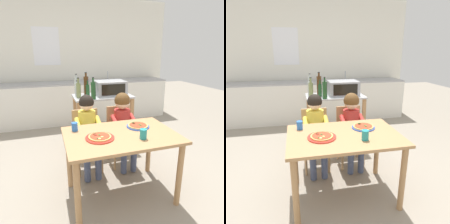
% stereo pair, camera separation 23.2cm
% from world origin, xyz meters
% --- Properties ---
extents(ground_plane, '(12.22, 12.22, 0.00)m').
position_xyz_m(ground_plane, '(0.00, 1.22, 0.00)').
color(ground_plane, gray).
extents(back_wall_tiled, '(4.52, 0.13, 2.70)m').
position_xyz_m(back_wall_tiled, '(-0.00, 3.11, 1.35)').
color(back_wall_tiled, white).
rests_on(back_wall_tiled, ground).
extents(kitchen_counter, '(4.07, 0.60, 1.10)m').
position_xyz_m(kitchen_counter, '(0.00, 2.70, 0.45)').
color(kitchen_counter, silver).
rests_on(kitchen_counter, ground).
extents(kitchen_island_cart, '(0.93, 0.53, 0.87)m').
position_xyz_m(kitchen_island_cart, '(0.16, 1.29, 0.57)').
color(kitchen_island_cart, '#B7BABF').
rests_on(kitchen_island_cart, ground).
extents(toaster_oven, '(0.48, 0.36, 0.23)m').
position_xyz_m(toaster_oven, '(0.30, 1.31, 0.99)').
color(toaster_oven, '#999BA0').
rests_on(toaster_oven, kitchen_island_cart).
extents(bottle_squat_spirits, '(0.07, 0.07, 0.25)m').
position_xyz_m(bottle_squat_spirits, '(-0.23, 1.36, 0.97)').
color(bottle_squat_spirits, '#ADB7B2').
rests_on(bottle_squat_spirits, kitchen_island_cart).
extents(bottle_brown_beer, '(0.07, 0.07, 0.32)m').
position_xyz_m(bottle_brown_beer, '(-0.03, 1.09, 1.01)').
color(bottle_brown_beer, '#1E4723').
rests_on(bottle_brown_beer, kitchen_island_cart).
extents(bottle_slim_sauce, '(0.06, 0.06, 0.26)m').
position_xyz_m(bottle_slim_sauce, '(-0.08, 1.27, 0.98)').
color(bottle_slim_sauce, '#1E4723').
rests_on(bottle_slim_sauce, kitchen_island_cart).
extents(bottle_dark_olive_oil, '(0.07, 0.07, 0.31)m').
position_xyz_m(bottle_dark_olive_oil, '(-0.23, 1.25, 0.99)').
color(bottle_dark_olive_oil, olive).
rests_on(bottle_dark_olive_oil, kitchen_island_cart).
extents(bottle_tall_green_wine, '(0.08, 0.08, 0.37)m').
position_xyz_m(bottle_tall_green_wine, '(-0.08, 1.40, 1.03)').
color(bottle_tall_green_wine, '#4C2D14').
rests_on(bottle_tall_green_wine, kitchen_island_cart).
extents(bottle_clear_vinegar, '(0.07, 0.07, 0.34)m').
position_xyz_m(bottle_clear_vinegar, '(-0.22, 1.50, 1.01)').
color(bottle_clear_vinegar, '#ADB7B2').
rests_on(bottle_clear_vinegar, kitchen_island_cart).
extents(dining_table, '(1.15, 0.78, 0.74)m').
position_xyz_m(dining_table, '(0.00, 0.00, 0.63)').
color(dining_table, '#AD7F51').
rests_on(dining_table, ground).
extents(dining_chair_left, '(0.36, 0.36, 0.81)m').
position_xyz_m(dining_chair_left, '(-0.24, 0.67, 0.48)').
color(dining_chair_left, tan).
rests_on(dining_chair_left, ground).
extents(dining_chair_right, '(0.36, 0.36, 0.81)m').
position_xyz_m(dining_chair_right, '(0.25, 0.69, 0.48)').
color(dining_chair_right, tan).
rests_on(dining_chair_right, ground).
extents(child_in_yellow_shirt, '(0.32, 0.42, 1.03)m').
position_xyz_m(child_in_yellow_shirt, '(-0.24, 0.55, 0.67)').
color(child_in_yellow_shirt, '#424C6B').
rests_on(child_in_yellow_shirt, ground).
extents(child_in_red_shirt, '(0.32, 0.42, 1.02)m').
position_xyz_m(child_in_red_shirt, '(0.25, 0.58, 0.68)').
color(child_in_red_shirt, '#424C6B').
rests_on(child_in_red_shirt, ground).
extents(pizza_plate_red_rimmed, '(0.28, 0.28, 0.03)m').
position_xyz_m(pizza_plate_red_rimmed, '(-0.24, -0.04, 0.76)').
color(pizza_plate_red_rimmed, red).
rests_on(pizza_plate_red_rimmed, dining_table).
extents(pizza_plate_blue_rimmed, '(0.26, 0.26, 0.03)m').
position_xyz_m(pizza_plate_blue_rimmed, '(0.25, 0.13, 0.76)').
color(pizza_plate_blue_rimmed, '#3356B7').
rests_on(pizza_plate_blue_rimmed, dining_table).
extents(drinking_cup_blue, '(0.07, 0.07, 0.09)m').
position_xyz_m(drinking_cup_blue, '(-0.44, 0.24, 0.79)').
color(drinking_cup_blue, blue).
rests_on(drinking_cup_blue, dining_table).
extents(drinking_cup_teal, '(0.07, 0.07, 0.10)m').
position_xyz_m(drinking_cup_teal, '(0.17, -0.18, 0.79)').
color(drinking_cup_teal, teal).
rests_on(drinking_cup_teal, dining_table).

